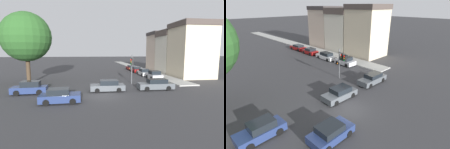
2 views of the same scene
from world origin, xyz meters
The scene contains 12 objects.
ground_plane centered at (0.00, 0.00, 0.00)m, with size 300.00×300.00×0.00m, color #333335.
sidewalk_strip centered at (13.17, 33.73, 0.09)m, with size 3.22×60.00×0.17m.
rowhouse_backdrop centered at (18.31, 18.41, 5.16)m, with size 7.00×20.26×10.63m.
traffic_signal centered at (5.00, 6.19, 3.15)m, with size 0.64×2.44×4.59m.
crossing_car_0 centered at (0.86, 2.36, 0.67)m, with size 4.39×2.06×1.44m.
crossing_car_1 centered at (-4.46, -2.01, 0.67)m, with size 4.01×2.09×1.43m.
crossing_car_2 centered at (-8.56, 2.20, 0.73)m, with size 4.06×1.95×1.57m.
crossing_car_3 centered at (7.32, 2.29, 0.69)m, with size 4.72×1.89×1.45m.
parked_car_0 centered at (10.41, 10.63, 0.75)m, with size 2.09×3.89×1.60m.
parked_car_1 centered at (10.19, 15.92, 0.68)m, with size 1.92×4.81×1.45m.
parked_car_2 centered at (10.16, 21.49, 0.67)m, with size 2.00×3.93×1.39m.
parked_car_3 centered at (10.32, 26.77, 0.64)m, with size 2.13×4.60×1.32m.
Camera 2 is at (-12.10, -10.80, 10.51)m, focal length 28.00 mm.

